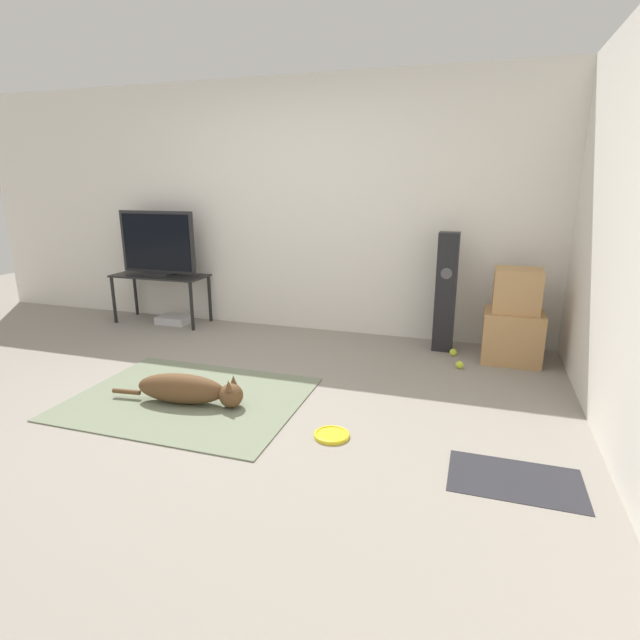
{
  "coord_description": "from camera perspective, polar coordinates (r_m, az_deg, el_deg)",
  "views": [
    {
      "loc": [
        1.79,
        -2.87,
        1.54
      ],
      "look_at": [
        0.59,
        0.88,
        0.45
      ],
      "focal_mm": 28.0,
      "sensor_mm": 36.0,
      "label": 1
    }
  ],
  "objects": [
    {
      "name": "tennis_ball_near_speaker",
      "position": [
        4.44,
        15.66,
        -4.95
      ],
      "size": [
        0.07,
        0.07,
        0.07
      ],
      "color": "#C6E033",
      "rests_on": "ground_plane"
    },
    {
      "name": "game_console",
      "position": [
        5.87,
        -16.34,
        0.03
      ],
      "size": [
        0.35,
        0.25,
        0.08
      ],
      "color": "#B7B7BC",
      "rests_on": "ground_plane"
    },
    {
      "name": "cardboard_box_upper",
      "position": [
        4.63,
        21.58,
        3.16
      ],
      "size": [
        0.38,
        0.33,
        0.38
      ],
      "color": "tan",
      "rests_on": "cardboard_box_lower"
    },
    {
      "name": "floor_speaker",
      "position": [
        4.77,
        14.18,
        3.07
      ],
      "size": [
        0.18,
        0.19,
        1.11
      ],
      "color": "black",
      "rests_on": "ground_plane"
    },
    {
      "name": "cardboard_box_lower",
      "position": [
        4.72,
        21.08,
        -1.76
      ],
      "size": [
        0.5,
        0.42,
        0.45
      ],
      "color": "tan",
      "rests_on": "ground_plane"
    },
    {
      "name": "wall_back",
      "position": [
        5.29,
        -2.12,
        12.59
      ],
      "size": [
        8.0,
        0.06,
        2.55
      ],
      "color": "silver",
      "rests_on": "ground_plane"
    },
    {
      "name": "area_rug",
      "position": [
        3.84,
        -14.76,
        -8.63
      ],
      "size": [
        1.65,
        1.3,
        0.01
      ],
      "color": "slate",
      "rests_on": "ground_plane"
    },
    {
      "name": "tennis_ball_by_boxes",
      "position": [
        4.75,
        14.98,
        -3.57
      ],
      "size": [
        0.07,
        0.07,
        0.07
      ],
      "color": "#C6E033",
      "rests_on": "ground_plane"
    },
    {
      "name": "door_mat",
      "position": [
        2.99,
        21.42,
        -16.63
      ],
      "size": [
        0.7,
        0.42,
        0.01
      ],
      "color": "#28282D",
      "rests_on": "ground_plane"
    },
    {
      "name": "frisbee",
      "position": [
        3.2,
        1.35,
        -13.0
      ],
      "size": [
        0.23,
        0.23,
        0.03
      ],
      "color": "yellow",
      "rests_on": "ground_plane"
    },
    {
      "name": "ground_plane",
      "position": [
        3.71,
        -13.09,
        -9.46
      ],
      "size": [
        12.0,
        12.0,
        0.0
      ],
      "primitive_type": "plane",
      "color": "gray"
    },
    {
      "name": "dog",
      "position": [
        3.7,
        -14.77,
        -7.69
      ],
      "size": [
        1.0,
        0.26,
        0.22
      ],
      "color": "brown",
      "rests_on": "area_rug"
    },
    {
      "name": "tv",
      "position": [
        5.81,
        -18.1,
        8.27
      ],
      "size": [
        0.91,
        0.2,
        0.7
      ],
      "color": "#232326",
      "rests_on": "tv_stand"
    },
    {
      "name": "tv_stand",
      "position": [
        5.87,
        -17.77,
        4.25
      ],
      "size": [
        1.06,
        0.44,
        0.54
      ],
      "color": "black",
      "rests_on": "ground_plane"
    }
  ]
}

